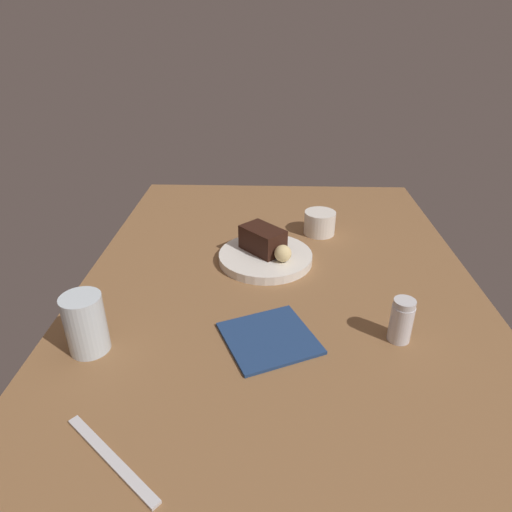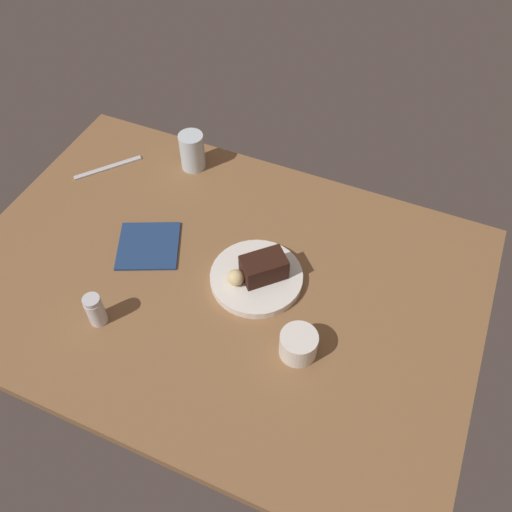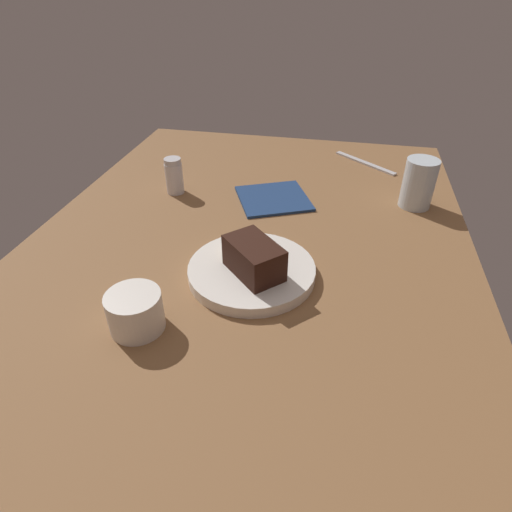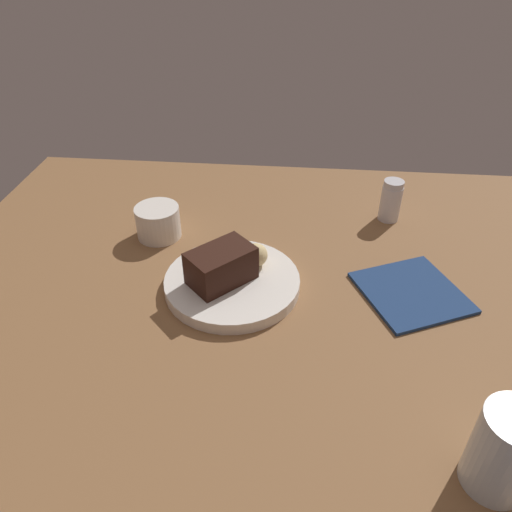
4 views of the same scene
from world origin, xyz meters
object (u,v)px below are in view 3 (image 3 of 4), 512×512
coffee_cup (135,312)px  butter_knife (365,163)px  water_glass (419,183)px  dessert_plate (252,271)px  folded_napkin (273,198)px  chocolate_cake_slice (254,258)px  bread_roll (234,243)px  salt_shaker (174,176)px

coffee_cup → butter_knife: 75.83cm
butter_knife → coffee_cup: bearing=-76.1°
water_glass → butter_knife: size_ratio=0.55×
dessert_plate → butter_knife: bearing=-19.7°
folded_napkin → coffee_cup: bearing=163.9°
dessert_plate → coffee_cup: 20.70cm
dessert_plate → coffee_cup: (-15.40, 13.68, 1.97)cm
coffee_cup → folded_napkin: 45.50cm
chocolate_cake_slice → water_glass: size_ratio=0.95×
bread_roll → water_glass: water_glass is taller
bread_roll → water_glass: size_ratio=0.36×
coffee_cup → butter_knife: (68.40, -32.62, -2.71)cm
salt_shaker → water_glass: 53.25cm
bread_roll → folded_napkin: 25.25cm
salt_shaker → butter_knife: salt_shaker is taller
folded_napkin → salt_shaker: bearing=92.3°
folded_napkin → butter_knife: bearing=-39.0°
coffee_cup → butter_knife: size_ratio=0.42×
chocolate_cake_slice → butter_knife: bearing=-18.5°
dessert_plate → water_glass: size_ratio=2.04×
water_glass → butter_knife: 24.19cm
chocolate_cake_slice → coffee_cup: bearing=134.0°
butter_knife → water_glass: bearing=-24.6°
dessert_plate → butter_knife: (53.00, -18.93, -0.74)cm
coffee_cup → salt_shaker: bearing=13.3°
dessert_plate → bread_roll: size_ratio=5.60×
chocolate_cake_slice → folded_napkin: chocolate_cake_slice is taller
water_glass → folded_napkin: size_ratio=0.71×
chocolate_cake_slice → coffee_cup: size_ratio=1.25×
salt_shaker → coffee_cup: bearing=-166.7°
salt_shaker → water_glass: bearing=-85.3°
butter_knife → folded_napkin: (-24.76, 20.05, 0.05)cm
chocolate_cake_slice → water_glass: (33.24, -28.59, 0.46)cm
chocolate_cake_slice → coffee_cup: 20.09cm
dessert_plate → folded_napkin: (28.25, 1.11, -0.69)cm
dessert_plate → folded_napkin: 28.28cm
bread_roll → water_glass: bearing=-49.5°
bread_roll → butter_knife: 54.71cm
salt_shaker → folded_napkin: salt_shaker is taller
butter_knife → folded_napkin: 31.86cm
chocolate_cake_slice → butter_knife: (54.52, -18.22, -4.54)cm
salt_shaker → coffee_cup: salt_shaker is taller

